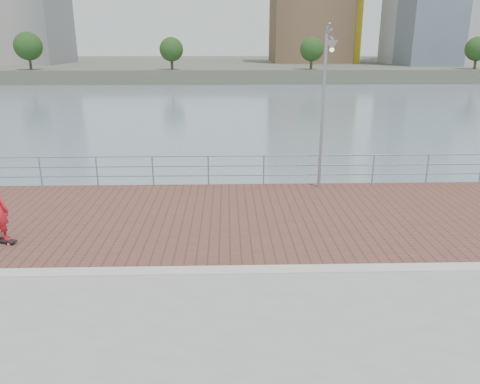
{
  "coord_description": "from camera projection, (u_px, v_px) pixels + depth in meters",
  "views": [
    {
      "loc": [
        -0.34,
        -9.76,
        5.06
      ],
      "look_at": [
        0.0,
        2.0,
        1.3
      ],
      "focal_mm": 35.0,
      "sensor_mm": 36.0,
      "label": 1
    }
  ],
  "objects": [
    {
      "name": "water",
      "position": [
        242.0,
        345.0,
        11.45
      ],
      "size": [
        400.0,
        400.0,
        0.0
      ],
      "primitive_type": "plane",
      "color": "slate",
      "rests_on": "ground"
    },
    {
      "name": "brick_lane",
      "position": [
        238.0,
        216.0,
        14.27
      ],
      "size": [
        40.0,
        6.8,
        0.02
      ],
      "primitive_type": "cube",
      "color": "brown",
      "rests_on": "seawall"
    },
    {
      "name": "curb",
      "position": [
        242.0,
        270.0,
        10.84
      ],
      "size": [
        40.0,
        0.4,
        0.06
      ],
      "primitive_type": "cube",
      "color": "#B7B5AD",
      "rests_on": "seawall"
    },
    {
      "name": "far_shore",
      "position": [
        227.0,
        65.0,
        127.73
      ],
      "size": [
        320.0,
        95.0,
        2.5
      ],
      "primitive_type": "cube",
      "color": "#4C5142",
      "rests_on": "ground"
    },
    {
      "name": "guardrail",
      "position": [
        236.0,
        167.0,
        17.3
      ],
      "size": [
        39.06,
        0.06,
        1.13
      ],
      "color": "#8C9EA8",
      "rests_on": "brick_lane"
    },
    {
      "name": "street_lamp",
      "position": [
        327.0,
        81.0,
        15.57
      ],
      "size": [
        0.4,
        1.15,
        5.43
      ],
      "color": "gray",
      "rests_on": "brick_lane"
    },
    {
      "name": "skateboard",
      "position": [
        3.0,
        240.0,
        12.34
      ],
      "size": [
        0.81,
        0.46,
        0.09
      ],
      "rotation": [
        0.0,
        0.0,
        -0.35
      ],
      "color": "black",
      "rests_on": "brick_lane"
    },
    {
      "name": "shoreline_trees",
      "position": [
        274.0,
        48.0,
        83.11
      ],
      "size": [
        144.56,
        4.85,
        6.47
      ],
      "color": "#473323",
      "rests_on": "far_shore"
    }
  ]
}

